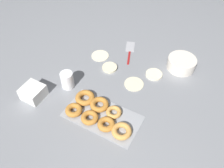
{
  "coord_description": "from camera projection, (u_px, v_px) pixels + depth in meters",
  "views": [
    {
      "loc": [
        0.51,
        -0.9,
        1.07
      ],
      "look_at": [
        0.05,
        -0.08,
        0.04
      ],
      "focal_mm": 38.0,
      "sensor_mm": 36.0,
      "label": 1
    }
  ],
  "objects": [
    {
      "name": "pancake_1",
      "position": [
        100.0,
        55.0,
        1.62
      ],
      "size": [
        0.12,
        0.12,
        0.01
      ],
      "primitive_type": "cylinder",
      "color": "beige",
      "rests_on": "ground_plane"
    },
    {
      "name": "donut_tray",
      "position": [
        98.0,
        113.0,
        1.28
      ],
      "size": [
        0.41,
        0.22,
        0.04
      ],
      "color": "#93969B",
      "rests_on": "ground_plane"
    },
    {
      "name": "pancake_0",
      "position": [
        134.0,
        84.0,
        1.44
      ],
      "size": [
        0.12,
        0.12,
        0.01
      ],
      "primitive_type": "cylinder",
      "color": "beige",
      "rests_on": "ground_plane"
    },
    {
      "name": "batter_bowl",
      "position": [
        181.0,
        63.0,
        1.52
      ],
      "size": [
        0.18,
        0.18,
        0.07
      ],
      "color": "silver",
      "rests_on": "ground_plane"
    },
    {
      "name": "paper_cup",
      "position": [
        67.0,
        80.0,
        1.4
      ],
      "size": [
        0.08,
        0.08,
        0.11
      ],
      "color": "white",
      "rests_on": "ground_plane"
    },
    {
      "name": "pancake_2",
      "position": [
        154.0,
        74.0,
        1.49
      ],
      "size": [
        0.11,
        0.11,
        0.01
      ],
      "primitive_type": "cylinder",
      "color": "beige",
      "rests_on": "ground_plane"
    },
    {
      "name": "pancake_3",
      "position": [
        110.0,
        68.0,
        1.53
      ],
      "size": [
        0.1,
        0.1,
        0.01
      ],
      "primitive_type": "cylinder",
      "color": "beige",
      "rests_on": "ground_plane"
    },
    {
      "name": "ground_plane",
      "position": [
        111.0,
        77.0,
        1.48
      ],
      "size": [
        3.0,
        3.0,
        0.0
      ],
      "primitive_type": "plane",
      "color": "gray"
    },
    {
      "name": "spatula",
      "position": [
        130.0,
        49.0,
        1.67
      ],
      "size": [
        0.12,
        0.24,
        0.01
      ],
      "rotation": [
        0.0,
        0.0,
        1.94
      ],
      "color": "maroon",
      "rests_on": "ground_plane"
    },
    {
      "name": "container_stack",
      "position": [
        33.0,
        92.0,
        1.35
      ],
      "size": [
        0.12,
        0.12,
        0.08
      ],
      "color": "white",
      "rests_on": "ground_plane"
    }
  ]
}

